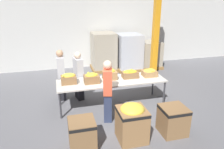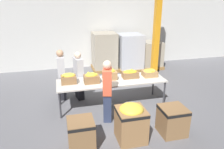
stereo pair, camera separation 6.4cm
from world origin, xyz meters
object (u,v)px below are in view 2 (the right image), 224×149
pallet_stack_0 (150,55)px  pallet_stack_2 (104,52)px  volunteer_2 (79,76)px  sorting_table (112,82)px  donation_bin_0 (81,133)px  banana_box_1 (91,78)px  volunteer_0 (62,75)px  banana_box_3 (130,74)px  donation_bin_1 (131,121)px  support_pillar (157,25)px  pallet_stack_1 (130,52)px  donation_bin_2 (172,120)px  banana_box_2 (110,74)px  volunteer_1 (107,91)px  banana_box_0 (69,78)px  banana_box_4 (150,73)px

pallet_stack_0 → pallet_stack_2: size_ratio=0.73×
volunteer_2 → sorting_table: bearing=38.8°
donation_bin_0 → pallet_stack_2: size_ratio=0.41×
sorting_table → banana_box_1: 0.61m
volunteer_0 → volunteer_2: (0.51, -0.13, -0.03)m
banana_box_3 → donation_bin_1: size_ratio=0.53×
support_pillar → pallet_stack_1: 1.72m
sorting_table → donation_bin_2: 2.02m
banana_box_2 → donation_bin_0: size_ratio=0.60×
banana_box_3 → pallet_stack_1: pallet_stack_1 is taller
banana_box_2 → pallet_stack_1: size_ratio=0.25×
banana_box_3 → volunteer_1: size_ratio=0.29×
banana_box_1 → volunteer_2: size_ratio=0.28×
donation_bin_0 → donation_bin_2: (2.11, 0.00, 0.01)m
pallet_stack_1 → banana_box_1: bearing=-124.8°
pallet_stack_1 → pallet_stack_0: bearing=3.1°
sorting_table → volunteer_0: (-1.37, 0.81, 0.04)m
banana_box_2 → donation_bin_1: (0.06, -1.80, -0.48)m
banana_box_0 → banana_box_4: banana_box_0 is taller
banana_box_2 → pallet_stack_1: bearing=61.6°
banana_box_3 → support_pillar: support_pillar is taller
sorting_table → donation_bin_2: size_ratio=4.59×
banana_box_3 → pallet_stack_2: 3.16m
banana_box_0 → pallet_stack_0: pallet_stack_0 is taller
banana_box_0 → donation_bin_1: size_ratio=0.47×
banana_box_3 → sorting_table: bearing=-172.3°
banana_box_4 → pallet_stack_1: bearing=83.0°
banana_box_2 → banana_box_3: size_ratio=0.84×
sorting_table → banana_box_0: (-1.20, 0.08, 0.19)m
banana_box_1 → donation_bin_0: 1.83m
banana_box_4 → sorting_table: bearing=-177.1°
banana_box_0 → pallet_stack_2: pallet_stack_2 is taller
banana_box_0 → support_pillar: bearing=29.9°
donation_bin_2 → pallet_stack_1: bearing=83.8°
banana_box_2 → donation_bin_0: banana_box_2 is taller
volunteer_2 → pallet_stack_2: pallet_stack_2 is taller
volunteer_1 → pallet_stack_1: size_ratio=1.04×
donation_bin_0 → pallet_stack_0: size_ratio=0.56×
banana_box_1 → banana_box_4: size_ratio=1.01×
banana_box_3 → support_pillar: 2.82m
banana_box_3 → banana_box_4: (0.61, -0.02, -0.01)m
banana_box_4 → donation_bin_1: size_ratio=0.47×
banana_box_4 → donation_bin_1: bearing=-123.4°
banana_box_1 → volunteer_1: (0.29, -0.70, -0.13)m
banana_box_3 → banana_box_1: bearing=-174.3°
volunteer_1 → pallet_stack_1: (1.84, 3.76, -0.04)m
volunteer_0 → volunteer_1: volunteer_1 is taller
sorting_table → donation_bin_0: sorting_table is taller
volunteer_0 → donation_bin_0: 2.55m
banana_box_4 → donation_bin_0: 2.91m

